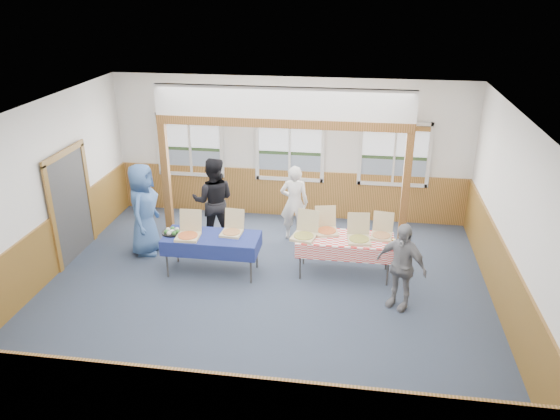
# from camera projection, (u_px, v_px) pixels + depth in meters

# --- Properties ---
(floor) EXTENTS (8.00, 8.00, 0.00)m
(floor) POSITION_uv_depth(u_px,v_px,m) (264.00, 293.00, 9.64)
(floor) COLOR #293142
(floor) RESTS_ON ground
(ceiling) EXTENTS (8.00, 8.00, 0.00)m
(ceiling) POSITION_uv_depth(u_px,v_px,m) (261.00, 114.00, 8.39)
(ceiling) COLOR white
(ceiling) RESTS_ON wall_back
(wall_back) EXTENTS (8.00, 0.00, 8.00)m
(wall_back) POSITION_uv_depth(u_px,v_px,m) (290.00, 149.00, 12.20)
(wall_back) COLOR silver
(wall_back) RESTS_ON floor
(wall_front) EXTENTS (8.00, 0.00, 8.00)m
(wall_front) POSITION_uv_depth(u_px,v_px,m) (205.00, 336.00, 5.83)
(wall_front) COLOR silver
(wall_front) RESTS_ON floor
(wall_left) EXTENTS (0.00, 8.00, 8.00)m
(wall_left) POSITION_uv_depth(u_px,v_px,m) (38.00, 196.00, 9.56)
(wall_left) COLOR silver
(wall_left) RESTS_ON floor
(wall_right) EXTENTS (0.00, 8.00, 8.00)m
(wall_right) POSITION_uv_depth(u_px,v_px,m) (515.00, 224.00, 8.48)
(wall_right) COLOR silver
(wall_right) RESTS_ON floor
(wainscot_back) EXTENTS (7.98, 0.05, 1.10)m
(wainscot_back) POSITION_uv_depth(u_px,v_px,m) (290.00, 193.00, 12.59)
(wainscot_back) COLOR brown
(wainscot_back) RESTS_ON floor
(wainscot_front) EXTENTS (7.98, 0.05, 1.10)m
(wainscot_front) POSITION_uv_depth(u_px,v_px,m) (210.00, 410.00, 6.27)
(wainscot_front) COLOR brown
(wainscot_front) RESTS_ON floor
(wainscot_left) EXTENTS (0.05, 6.98, 1.10)m
(wainscot_left) POSITION_uv_depth(u_px,v_px,m) (49.00, 250.00, 9.97)
(wainscot_left) COLOR brown
(wainscot_left) RESTS_ON floor
(wainscot_right) EXTENTS (0.05, 6.98, 1.10)m
(wainscot_right) POSITION_uv_depth(u_px,v_px,m) (503.00, 283.00, 8.89)
(wainscot_right) COLOR brown
(wainscot_right) RESTS_ON floor
(cased_opening) EXTENTS (0.06, 1.30, 2.10)m
(cased_opening) POSITION_uv_depth(u_px,v_px,m) (70.00, 206.00, 10.59)
(cased_opening) COLOR #393939
(cased_opening) RESTS_ON wall_left
(window_left) EXTENTS (1.56, 0.10, 1.46)m
(window_left) POSITION_uv_depth(u_px,v_px,m) (190.00, 142.00, 12.44)
(window_left) COLOR silver
(window_left) RESTS_ON wall_back
(window_mid) EXTENTS (1.56, 0.10, 1.46)m
(window_mid) POSITION_uv_depth(u_px,v_px,m) (290.00, 146.00, 12.13)
(window_mid) COLOR silver
(window_mid) RESTS_ON wall_back
(window_right) EXTENTS (1.56, 0.10, 1.46)m
(window_right) POSITION_uv_depth(u_px,v_px,m) (395.00, 151.00, 11.82)
(window_right) COLOR silver
(window_right) RESTS_ON wall_back
(post_left) EXTENTS (0.15, 0.15, 2.40)m
(post_left) POSITION_uv_depth(u_px,v_px,m) (166.00, 178.00, 11.60)
(post_left) COLOR brown
(post_left) RESTS_ON floor
(post_right) EXTENTS (0.15, 0.15, 2.40)m
(post_right) POSITION_uv_depth(u_px,v_px,m) (406.00, 191.00, 10.93)
(post_right) COLOR brown
(post_right) RESTS_ON floor
(cross_beam) EXTENTS (5.15, 0.18, 0.18)m
(cross_beam) POSITION_uv_depth(u_px,v_px,m) (282.00, 123.00, 10.76)
(cross_beam) COLOR brown
(cross_beam) RESTS_ON post_left
(table_left) EXTENTS (1.91, 1.37, 0.76)m
(table_left) POSITION_uv_depth(u_px,v_px,m) (212.00, 239.00, 10.05)
(table_left) COLOR #393939
(table_left) RESTS_ON floor
(table_right) EXTENTS (1.92, 1.42, 0.76)m
(table_right) POSITION_uv_depth(u_px,v_px,m) (345.00, 241.00, 9.98)
(table_right) COLOR #393939
(table_right) RESTS_ON floor
(pizza_box_a) EXTENTS (0.43, 0.52, 0.45)m
(pizza_box_a) POSITION_uv_depth(u_px,v_px,m) (188.00, 234.00, 9.96)
(pizza_box_a) COLOR tan
(pizza_box_a) RESTS_ON table_left
(pizza_box_b) EXTENTS (0.40, 0.48, 0.41)m
(pizza_box_b) POSITION_uv_depth(u_px,v_px,m) (232.00, 230.00, 10.10)
(pizza_box_b) COLOR tan
(pizza_box_b) RESTS_ON table_left
(pizza_box_c) EXTENTS (0.51, 0.58, 0.45)m
(pizza_box_c) POSITION_uv_depth(u_px,v_px,m) (304.00, 234.00, 9.94)
(pizza_box_c) COLOR tan
(pizza_box_c) RESTS_ON table_right
(pizza_box_d) EXTENTS (0.49, 0.56, 0.43)m
(pizza_box_d) POSITION_uv_depth(u_px,v_px,m) (326.00, 229.00, 10.16)
(pizza_box_d) COLOR tan
(pizza_box_d) RESTS_ON table_right
(pizza_box_e) EXTENTS (0.45, 0.53, 0.44)m
(pizza_box_e) POSITION_uv_depth(u_px,v_px,m) (359.00, 237.00, 9.83)
(pizza_box_e) COLOR tan
(pizza_box_e) RESTS_ON table_right
(pizza_box_f) EXTENTS (0.43, 0.50, 0.41)m
(pizza_box_f) POSITION_uv_depth(u_px,v_px,m) (382.00, 233.00, 9.97)
(pizza_box_f) COLOR tan
(pizza_box_f) RESTS_ON table_right
(veggie_tray) EXTENTS (0.38, 0.38, 0.09)m
(veggie_tray) POSITION_uv_depth(u_px,v_px,m) (172.00, 232.00, 10.12)
(veggie_tray) COLOR black
(veggie_tray) RESTS_ON table_left
(drink_glass) EXTENTS (0.07, 0.07, 0.15)m
(drink_glass) POSITION_uv_depth(u_px,v_px,m) (393.00, 243.00, 9.59)
(drink_glass) COLOR #A2721B
(drink_glass) RESTS_ON table_right
(woman_white) EXTENTS (0.62, 0.44, 1.62)m
(woman_white) POSITION_uv_depth(u_px,v_px,m) (294.00, 203.00, 11.36)
(woman_white) COLOR silver
(woman_white) RESTS_ON floor
(woman_black) EXTENTS (0.98, 0.81, 1.83)m
(woman_black) POSITION_uv_depth(u_px,v_px,m) (214.00, 201.00, 11.18)
(woman_black) COLOR black
(woman_black) RESTS_ON floor
(man_blue) EXTENTS (0.63, 0.93, 1.87)m
(man_blue) POSITION_uv_depth(u_px,v_px,m) (143.00, 209.00, 10.72)
(man_blue) COLOR #3A5C91
(man_blue) RESTS_ON floor
(person_grey) EXTENTS (0.96, 0.79, 1.53)m
(person_grey) POSITION_uv_depth(u_px,v_px,m) (401.00, 266.00, 8.97)
(person_grey) COLOR gray
(person_grey) RESTS_ON floor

